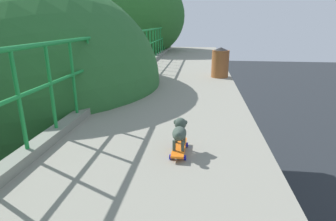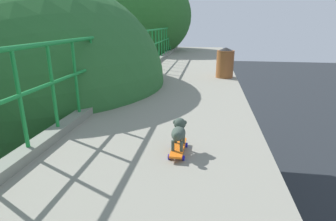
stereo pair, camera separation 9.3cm
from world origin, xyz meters
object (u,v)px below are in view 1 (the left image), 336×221
at_px(car_white_fifth, 51,207).
at_px(city_bus, 65,107).
at_px(litter_bin, 220,62).
at_px(small_dog, 180,131).
at_px(toy_skateboard, 179,148).

xyz_separation_m(car_white_fifth, city_bus, (-3.91, 9.26, 1.24)).
xyz_separation_m(city_bus, litter_bin, (10.19, -10.26, 4.79)).
relative_size(small_dog, litter_bin, 0.50).
distance_m(city_bus, litter_bin, 15.23).
bearing_deg(small_dog, toy_skateboard, -90.92).
bearing_deg(city_bus, litter_bin, -45.20).
xyz_separation_m(car_white_fifth, toy_skateboard, (5.55, -5.67, 5.68)).
bearing_deg(litter_bin, toy_skateboard, -98.90).
bearing_deg(toy_skateboard, city_bus, 122.36).
relative_size(city_bus, toy_skateboard, 20.04).
height_order(city_bus, toy_skateboard, toy_skateboard).
relative_size(car_white_fifth, toy_skateboard, 7.64).
bearing_deg(toy_skateboard, small_dog, 89.08).
height_order(car_white_fifth, litter_bin, litter_bin).
bearing_deg(toy_skateboard, car_white_fifth, 134.38).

